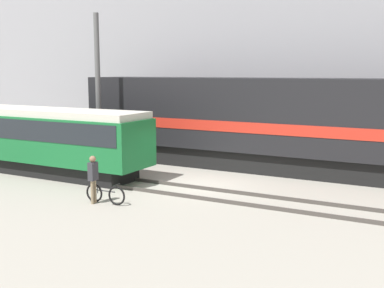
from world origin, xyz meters
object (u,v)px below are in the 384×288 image
object	(u,v)px
person	(93,174)
utility_pole_left	(98,91)
freight_locomotive	(282,123)
streetcar	(33,136)
bicycle	(105,194)

from	to	relation	value
person	utility_pole_left	bearing A→B (deg)	127.31
freight_locomotive	person	xyz separation A→B (m)	(-4.20, -8.72, -1.27)
streetcar	person	world-z (taller)	streetcar
freight_locomotive	streetcar	world-z (taller)	freight_locomotive
bicycle	person	world-z (taller)	person
streetcar	freight_locomotive	bearing A→B (deg)	28.91
freight_locomotive	utility_pole_left	bearing A→B (deg)	-161.76
freight_locomotive	bicycle	world-z (taller)	freight_locomotive
streetcar	utility_pole_left	distance (m)	3.91
utility_pole_left	freight_locomotive	bearing A→B (deg)	18.24
bicycle	utility_pole_left	size ratio (longest dim) A/B	0.22
streetcar	bicycle	xyz separation A→B (m)	(6.55, -2.83, -1.39)
bicycle	person	bearing A→B (deg)	-156.29
freight_locomotive	person	world-z (taller)	freight_locomotive
streetcar	utility_pole_left	world-z (taller)	utility_pole_left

